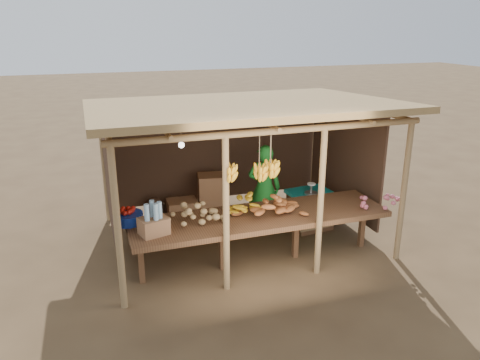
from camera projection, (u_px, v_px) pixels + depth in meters
name	position (u px, v px, depth m)	size (l,w,h in m)	color
ground	(240.00, 237.00, 8.11)	(60.00, 60.00, 0.00)	brown
stall_structure	(237.00, 127.00, 7.60)	(4.70, 3.50, 2.43)	#91724B
counter	(260.00, 219.00, 7.02)	(3.90, 1.05, 0.80)	brown
potato_heap	(191.00, 210.00, 6.69)	(0.92, 0.55, 0.36)	#A28253
sweet_potato_heap	(270.00, 204.00, 6.93)	(0.99, 0.60, 0.36)	#A75B2B
onion_heap	(381.00, 196.00, 7.26)	(0.78, 0.47, 0.36)	#C45F70
banana_pile	(248.00, 203.00, 6.99)	(0.61, 0.36, 0.35)	gold
tomato_basin	(128.00, 217.00, 6.70)	(0.43, 0.43, 0.22)	navy
bottle_box	(153.00, 222.00, 6.31)	(0.44, 0.38, 0.47)	#8E613F
vendor	(264.00, 188.00, 8.20)	(0.57, 0.37, 1.56)	#1C7E27
tarp_crate	(310.00, 209.00, 8.39)	(0.80, 0.71, 0.89)	brown
carton_stack	(203.00, 201.00, 8.69)	(1.17, 0.48, 0.86)	#8E613F
burlap_sacks	(164.00, 208.00, 8.77)	(0.76, 0.40, 0.54)	#462F20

